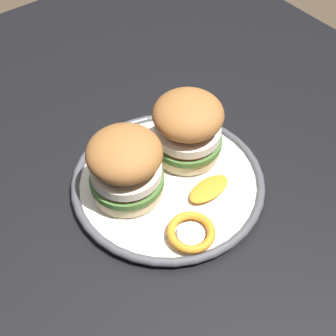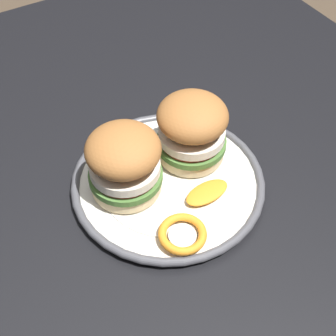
# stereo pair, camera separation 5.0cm
# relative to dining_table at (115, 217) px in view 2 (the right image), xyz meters

# --- Properties ---
(dining_table) EXTENTS (1.16, 1.05, 0.72)m
(dining_table) POSITION_rel_dining_table_xyz_m (0.00, 0.00, 0.00)
(dining_table) COLOR black
(dining_table) RESTS_ON ground
(dinner_plate) EXTENTS (0.28, 0.28, 0.02)m
(dinner_plate) POSITION_rel_dining_table_xyz_m (0.07, -0.05, 0.10)
(dinner_plate) COLOR silver
(dinner_plate) RESTS_ON dining_table
(sandwich_half_left) EXTENTS (0.11, 0.11, 0.10)m
(sandwich_half_left) POSITION_rel_dining_table_xyz_m (0.01, -0.04, 0.16)
(sandwich_half_left) COLOR beige
(sandwich_half_left) RESTS_ON dinner_plate
(sandwich_half_right) EXTENTS (0.10, 0.10, 0.10)m
(sandwich_half_right) POSITION_rel_dining_table_xyz_m (0.12, -0.03, 0.16)
(sandwich_half_right) COLOR beige
(sandwich_half_right) RESTS_ON dinner_plate
(orange_peel_curled) EXTENTS (0.07, 0.07, 0.01)m
(orange_peel_curled) POSITION_rel_dining_table_xyz_m (0.03, -0.15, 0.12)
(orange_peel_curled) COLOR orange
(orange_peel_curled) RESTS_ON dinner_plate
(orange_peel_strip_long) EXTENTS (0.07, 0.04, 0.01)m
(orange_peel_strip_long) POSITION_rel_dining_table_xyz_m (0.10, -0.11, 0.11)
(orange_peel_strip_long) COLOR orange
(orange_peel_strip_long) RESTS_ON dinner_plate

